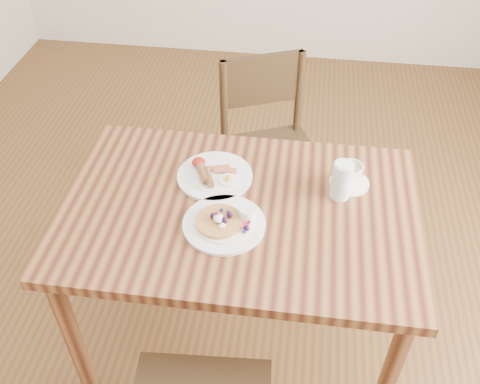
{
  "coord_description": "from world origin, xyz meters",
  "views": [
    {
      "loc": [
        0.18,
        -1.28,
        2.0
      ],
      "look_at": [
        0.0,
        0.0,
        0.82
      ],
      "focal_mm": 40.0,
      "sensor_mm": 36.0,
      "label": 1
    }
  ],
  "objects_px": {
    "pancake_plate": "(226,222)",
    "breakfast_plate": "(214,175)",
    "water_glass": "(342,180)",
    "teacup_saucer": "(350,176)",
    "dining_table": "(240,228)",
    "chair_far": "(269,145)"
  },
  "relations": [
    {
      "from": "pancake_plate",
      "to": "breakfast_plate",
      "type": "height_order",
      "value": "pancake_plate"
    },
    {
      "from": "pancake_plate",
      "to": "water_glass",
      "type": "distance_m",
      "value": 0.42
    },
    {
      "from": "breakfast_plate",
      "to": "teacup_saucer",
      "type": "relative_size",
      "value": 1.93
    },
    {
      "from": "dining_table",
      "to": "pancake_plate",
      "type": "distance_m",
      "value": 0.15
    },
    {
      "from": "dining_table",
      "to": "chair_far",
      "type": "xyz_separation_m",
      "value": [
        0.04,
        0.7,
        -0.16
      ]
    },
    {
      "from": "teacup_saucer",
      "to": "water_glass",
      "type": "distance_m",
      "value": 0.08
    },
    {
      "from": "dining_table",
      "to": "pancake_plate",
      "type": "relative_size",
      "value": 4.44
    },
    {
      "from": "dining_table",
      "to": "chair_far",
      "type": "height_order",
      "value": "chair_far"
    },
    {
      "from": "pancake_plate",
      "to": "breakfast_plate",
      "type": "distance_m",
      "value": 0.24
    },
    {
      "from": "water_glass",
      "to": "breakfast_plate",
      "type": "bearing_deg",
      "value": 175.51
    },
    {
      "from": "breakfast_plate",
      "to": "chair_far",
      "type": "bearing_deg",
      "value": 74.67
    },
    {
      "from": "chair_far",
      "to": "pancake_plate",
      "type": "bearing_deg",
      "value": 62.09
    },
    {
      "from": "teacup_saucer",
      "to": "chair_far",
      "type": "bearing_deg",
      "value": 122.09
    },
    {
      "from": "pancake_plate",
      "to": "water_glass",
      "type": "relative_size",
      "value": 1.97
    },
    {
      "from": "chair_far",
      "to": "breakfast_plate",
      "type": "xyz_separation_m",
      "value": [
        -0.15,
        -0.55,
        0.27
      ]
    },
    {
      "from": "dining_table",
      "to": "chair_far",
      "type": "bearing_deg",
      "value": 86.97
    },
    {
      "from": "teacup_saucer",
      "to": "dining_table",
      "type": "bearing_deg",
      "value": -154.76
    },
    {
      "from": "chair_far",
      "to": "pancake_plate",
      "type": "height_order",
      "value": "chair_far"
    },
    {
      "from": "chair_far",
      "to": "pancake_plate",
      "type": "relative_size",
      "value": 3.26
    },
    {
      "from": "water_glass",
      "to": "pancake_plate",
      "type": "bearing_deg",
      "value": -152.02
    },
    {
      "from": "dining_table",
      "to": "water_glass",
      "type": "relative_size",
      "value": 8.74
    },
    {
      "from": "chair_far",
      "to": "teacup_saucer",
      "type": "bearing_deg",
      "value": 99.43
    }
  ]
}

